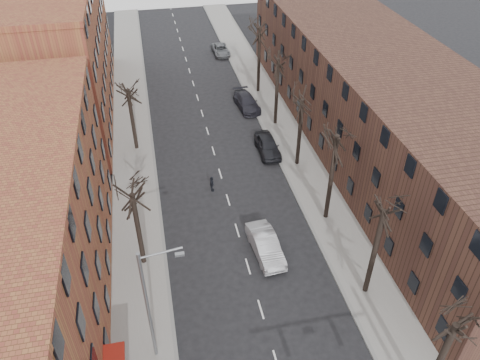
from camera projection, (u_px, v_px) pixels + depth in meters
sidewalk_left at (133, 143)px, 48.49m from camera, size 4.00×90.00×0.15m
sidewalk_right at (281, 127)px, 51.12m from camera, size 4.00×90.00×0.15m
building_left_far at (46, 53)px, 50.01m from camera, size 12.00×28.00×14.00m
building_right at (377, 100)px, 45.57m from camera, size 12.00×50.00×10.00m
tree_right_b at (365, 291)px, 33.16m from camera, size 5.20×5.20×10.80m
tree_right_c at (325, 218)px, 39.40m from camera, size 5.20×5.20×11.60m
tree_right_d at (297, 164)px, 45.64m from camera, size 5.20×5.20×10.00m
tree_right_e at (275, 124)px, 51.88m from camera, size 5.20×5.20×10.80m
tree_right_f at (258, 92)px, 58.12m from camera, size 5.20×5.20×11.60m
tree_left_a at (144, 263)px, 35.33m from camera, size 5.20×5.20×9.50m
tree_left_b at (137, 149)px, 47.82m from camera, size 5.20×5.20×9.50m
streetlight at (150, 303)px, 26.16m from camera, size 2.45×0.22×9.03m
silver_sedan at (265, 245)px, 35.63m from camera, size 2.20×5.19×1.67m
parked_car_near at (268, 145)px, 46.79m from camera, size 1.98×4.93×1.68m
parked_car_mid at (247, 102)px, 54.30m from camera, size 2.67×5.50×1.54m
parked_car_far at (221, 50)px, 67.30m from camera, size 2.26×4.76×1.31m
pedestrian_crossing at (212, 184)px, 41.87m from camera, size 0.42×0.91×1.52m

